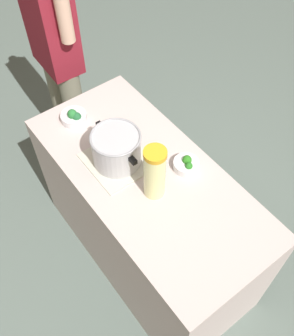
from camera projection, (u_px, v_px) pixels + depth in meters
ground_plane at (147, 251)px, 2.59m from camera, size 8.00×8.00×0.00m
counter_slab at (147, 218)px, 2.25m from camera, size 1.36×0.63×0.85m
dish_cloth at (118, 160)px, 1.96m from camera, size 0.31×0.29×0.01m
cooking_pot at (116, 148)px, 1.88m from camera, size 0.31×0.24×0.18m
lemonade_pitcher at (155, 173)px, 1.73m from camera, size 0.10×0.10×0.29m
broccoli_bowl_front at (186, 164)px, 1.91m from camera, size 0.13×0.13×0.07m
broccoli_bowl_center at (74, 117)px, 2.11m from camera, size 0.14×0.14×0.08m
person_cook at (57, 54)px, 2.44m from camera, size 0.50×0.21×1.59m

